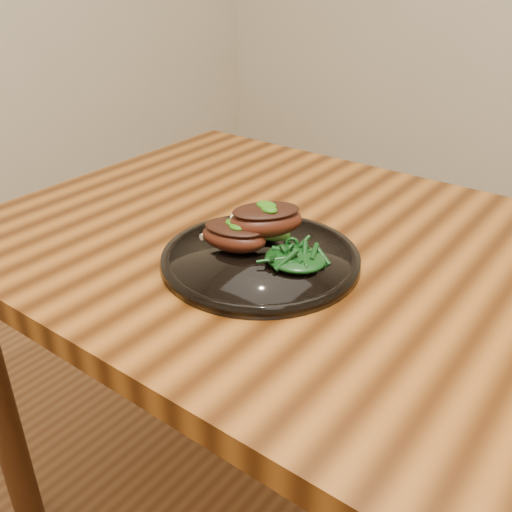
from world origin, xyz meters
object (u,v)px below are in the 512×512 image
at_px(desk, 447,339).
at_px(lamb_chop_front, 234,235).
at_px(plate, 261,258).
at_px(greens_heap, 295,255).

height_order(desk, lamb_chop_front, lamb_chop_front).
bearing_deg(plate, lamb_chop_front, -166.30).
relative_size(desk, plate, 5.31).
bearing_deg(lamb_chop_front, plate, 13.70).
bearing_deg(greens_heap, lamb_chop_front, -171.14).
height_order(plate, greens_heap, greens_heap).
bearing_deg(desk, greens_heap, -155.11).
distance_m(plate, lamb_chop_front, 0.05).
height_order(plate, lamb_chop_front, lamb_chop_front).
distance_m(desk, lamb_chop_front, 0.35).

